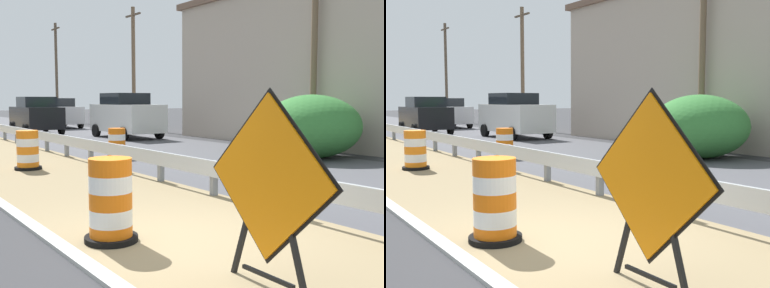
# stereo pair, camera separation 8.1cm
# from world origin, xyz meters

# --- Properties ---
(ground_plane) EXTENTS (160.00, 160.00, 0.00)m
(ground_plane) POSITION_xyz_m (0.00, 0.00, 0.00)
(ground_plane) COLOR #333335
(median_dirt_strip) EXTENTS (3.75, 120.00, 0.01)m
(median_dirt_strip) POSITION_xyz_m (0.67, 0.00, 0.00)
(median_dirt_strip) COLOR #8E7A56
(median_dirt_strip) RESTS_ON ground
(curb_near_edge) EXTENTS (0.20, 120.00, 0.11)m
(curb_near_edge) POSITION_xyz_m (-1.30, 0.00, 0.00)
(curb_near_edge) COLOR #ADADA8
(curb_near_edge) RESTS_ON ground
(guardrail_median) EXTENTS (0.18, 48.03, 0.71)m
(guardrail_median) POSITION_xyz_m (2.31, 3.19, 0.52)
(guardrail_median) COLOR silver
(guardrail_median) RESTS_ON ground
(warning_sign_diamond) EXTENTS (0.06, 1.77, 2.03)m
(warning_sign_diamond) POSITION_xyz_m (-0.06, -1.79, 1.07)
(warning_sign_diamond) COLOR black
(warning_sign_diamond) RESTS_ON ground
(traffic_barrel_nearest) EXTENTS (0.72, 0.72, 1.13)m
(traffic_barrel_nearest) POSITION_xyz_m (-0.64, 0.56, 0.51)
(traffic_barrel_nearest) COLOR orange
(traffic_barrel_nearest) RESTS_ON ground
(traffic_barrel_close) EXTENTS (0.72, 0.72, 1.07)m
(traffic_barrel_close) POSITION_xyz_m (0.42, 7.87, 0.48)
(traffic_barrel_close) COLOR orange
(traffic_barrel_close) RESTS_ON ground
(traffic_barrel_mid) EXTENTS (0.69, 0.69, 0.97)m
(traffic_barrel_mid) POSITION_xyz_m (3.55, 8.79, 0.44)
(traffic_barrel_mid) COLOR orange
(traffic_barrel_mid) RESTS_ON ground
(car_trailing_near_lane) EXTENTS (2.09, 4.68, 1.98)m
(car_trailing_near_lane) POSITION_xyz_m (7.90, 26.22, 0.99)
(car_trailing_near_lane) COLOR silver
(car_trailing_near_lane) RESTS_ON ground
(car_lead_far_lane) EXTENTS (2.24, 4.54, 2.04)m
(car_lead_far_lane) POSITION_xyz_m (4.83, 21.30, 1.02)
(car_lead_far_lane) COLOR black
(car_lead_far_lane) RESTS_ON ground
(car_mid_far_lane) EXTENTS (2.21, 4.51, 2.21)m
(car_mid_far_lane) POSITION_xyz_m (7.65, 15.96, 1.10)
(car_mid_far_lane) COLOR silver
(car_mid_far_lane) RESTS_ON ground
(roadside_shop_near) EXTENTS (8.50, 14.77, 6.79)m
(roadside_shop_near) POSITION_xyz_m (14.82, 8.47, 3.41)
(roadside_shop_near) COLOR #AD9E8E
(roadside_shop_near) RESTS_ON ground
(utility_pole_near) EXTENTS (0.24, 1.80, 8.32)m
(utility_pole_near) POSITION_xyz_m (10.44, 6.57, 4.32)
(utility_pole_near) COLOR brown
(utility_pole_near) RESTS_ON ground
(utility_pole_mid) EXTENTS (0.24, 1.80, 7.68)m
(utility_pole_mid) POSITION_xyz_m (11.24, 21.78, 3.99)
(utility_pole_mid) COLOR brown
(utility_pole_mid) RESTS_ON ground
(utility_pole_far) EXTENTS (0.24, 1.80, 8.56)m
(utility_pole_far) POSITION_xyz_m (11.39, 36.25, 4.44)
(utility_pole_far) COLOR brown
(utility_pole_far) RESTS_ON ground
(bush_roadside) EXTENTS (3.16, 3.16, 2.06)m
(bush_roadside) POSITION_xyz_m (8.72, 5.15, 1.03)
(bush_roadside) COLOR #337533
(bush_roadside) RESTS_ON ground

